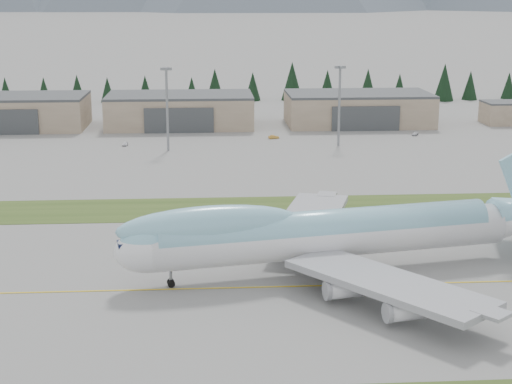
{
  "coord_description": "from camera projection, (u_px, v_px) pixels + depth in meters",
  "views": [
    {
      "loc": [
        -6.44,
        -110.83,
        43.01
      ],
      "look_at": [
        2.45,
        27.07,
        8.0
      ],
      "focal_mm": 55.0,
      "sensor_mm": 36.0,
      "label": 1
    }
  ],
  "objects": [
    {
      "name": "floodlight_masts",
      "position": [
        256.0,
        91.0,
        221.61
      ],
      "size": [
        192.3,
        8.01,
        24.92
      ],
      "color": "gray",
      "rests_on": "ground"
    },
    {
      "name": "service_vehicle_c",
      "position": [
        415.0,
        135.0,
        245.28
      ],
      "size": [
        3.05,
        3.91,
        1.06
      ],
      "primitive_type": "imported",
      "rotation": [
        0.0,
        0.0,
        -0.5
      ],
      "color": "silver",
      "rests_on": "ground"
    },
    {
      "name": "taxiway_line_main",
      "position": [
        251.0,
        288.0,
        118.17
      ],
      "size": [
        400.0,
        0.4,
        0.02
      ],
      "primitive_type": "cube",
      "color": "gold",
      "rests_on": "ground"
    },
    {
      "name": "service_vehicle_b",
      "position": [
        274.0,
        139.0,
        239.61
      ],
      "size": [
        3.46,
        1.81,
        1.09
      ],
      "primitive_type": "imported",
      "rotation": [
        0.0,
        0.0,
        1.78
      ],
      "color": "#C18930",
      "rests_on": "ground"
    },
    {
      "name": "ground",
      "position": [
        251.0,
        288.0,
        118.17
      ],
      "size": [
        7000.0,
        7000.0,
        0.0
      ],
      "primitive_type": "plane",
      "color": "slate",
      "rests_on": "ground"
    },
    {
      "name": "hangar_right",
      "position": [
        358.0,
        109.0,
        264.66
      ],
      "size": [
        48.0,
        26.6,
        10.8
      ],
      "color": "gray",
      "rests_on": "ground"
    },
    {
      "name": "hangar_center",
      "position": [
        180.0,
        110.0,
        260.92
      ],
      "size": [
        48.0,
        26.6,
        10.8
      ],
      "color": "gray",
      "rests_on": "ground"
    },
    {
      "name": "grass_strip_far",
      "position": [
        239.0,
        208.0,
        161.71
      ],
      "size": [
        400.0,
        18.0,
        0.08
      ],
      "primitive_type": "cube",
      "color": "#324B1A",
      "rests_on": "ground"
    },
    {
      "name": "boeing_747_freighter",
      "position": [
        328.0,
        233.0,
        123.05
      ],
      "size": [
        76.4,
        64.51,
        20.03
      ],
      "rotation": [
        0.0,
        0.0,
        0.19
      ],
      "color": "white",
      "rests_on": "ground"
    },
    {
      "name": "service_vehicle_a",
      "position": [
        125.0,
        146.0,
        228.56
      ],
      "size": [
        1.6,
        3.42,
        1.13
      ],
      "primitive_type": "imported",
      "rotation": [
        0.0,
        0.0,
        -0.08
      ],
      "color": "white",
      "rests_on": "ground"
    },
    {
      "name": "conifer_belt",
      "position": [
        228.0,
        85.0,
        322.08
      ],
      "size": [
        272.01,
        15.54,
        16.4
      ],
      "color": "black",
      "rests_on": "ground"
    },
    {
      "name": "hangar_left",
      "position": [
        12.0,
        112.0,
        257.49
      ],
      "size": [
        48.0,
        26.6,
        10.8
      ],
      "color": "gray",
      "rests_on": "ground"
    },
    {
      "name": "control_shed",
      "position": [
        504.0,
        113.0,
        266.33
      ],
      "size": [
        14.0,
        12.0,
        7.6
      ],
      "color": "gray",
      "rests_on": "ground"
    }
  ]
}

